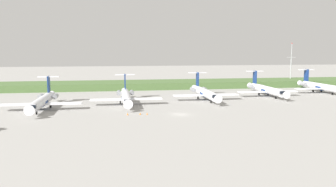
% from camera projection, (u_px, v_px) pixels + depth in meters
% --- Properties ---
extents(ground_plane, '(500.00, 500.00, 0.00)m').
position_uv_depth(ground_plane, '(164.00, 99.00, 119.11)').
color(ground_plane, '#9E9B96').
extents(grass_berm, '(320.00, 20.00, 3.00)m').
position_uv_depth(grass_berm, '(153.00, 85.00, 153.12)').
color(grass_berm, '#4C6B38').
rests_on(grass_berm, ground).
extents(regional_jet_second, '(22.81, 31.00, 9.00)m').
position_uv_depth(regional_jet_second, '(42.00, 101.00, 97.33)').
color(regional_jet_second, white).
rests_on(regional_jet_second, ground).
extents(regional_jet_third, '(22.81, 31.00, 9.00)m').
position_uv_depth(regional_jet_third, '(126.00, 96.00, 106.68)').
color(regional_jet_third, white).
rests_on(regional_jet_third, ground).
extents(regional_jet_fourth, '(22.81, 31.00, 9.00)m').
position_uv_depth(regional_jet_fourth, '(205.00, 92.00, 116.48)').
color(regional_jet_fourth, white).
rests_on(regional_jet_fourth, ground).
extents(regional_jet_fifth, '(22.81, 31.00, 9.00)m').
position_uv_depth(regional_jet_fifth, '(266.00, 89.00, 125.99)').
color(regional_jet_fifth, white).
rests_on(regional_jet_fifth, ground).
extents(regional_jet_sixth, '(22.81, 31.00, 9.00)m').
position_uv_depth(regional_jet_sixth, '(320.00, 86.00, 136.29)').
color(regional_jet_sixth, white).
rests_on(regional_jet_sixth, ground).
extents(antenna_mast, '(4.40, 0.50, 21.01)m').
position_uv_depth(antenna_mast, '(291.00, 67.00, 168.09)').
color(antenna_mast, '#B2B2B7').
rests_on(antenna_mast, ground).
extents(safety_cone_front_marker, '(0.44, 0.44, 0.55)m').
position_uv_depth(safety_cone_front_marker, '(128.00, 114.00, 88.88)').
color(safety_cone_front_marker, orange).
rests_on(safety_cone_front_marker, ground).
extents(safety_cone_mid_marker, '(0.44, 0.44, 0.55)m').
position_uv_depth(safety_cone_mid_marker, '(140.00, 114.00, 89.49)').
color(safety_cone_mid_marker, orange).
rests_on(safety_cone_mid_marker, ground).
extents(safety_cone_rear_marker, '(0.44, 0.44, 0.55)m').
position_uv_depth(safety_cone_rear_marker, '(147.00, 114.00, 89.47)').
color(safety_cone_rear_marker, orange).
rests_on(safety_cone_rear_marker, ground).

